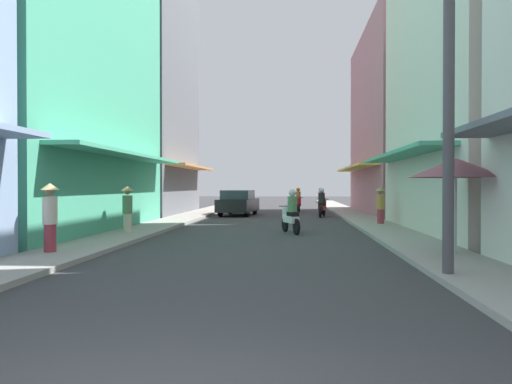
{
  "coord_description": "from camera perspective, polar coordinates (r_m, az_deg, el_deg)",
  "views": [
    {
      "loc": [
        1.05,
        -3.11,
        1.68
      ],
      "look_at": [
        -0.53,
        18.12,
        1.43
      ],
      "focal_mm": 34.92,
      "sensor_mm": 36.0,
      "label": 1
    }
  ],
  "objects": [
    {
      "name": "sidewalk_left",
      "position": [
        25.43,
        -8.3,
        -2.99
      ],
      "size": [
        1.78,
        59.33,
        0.12
      ],
      "primitive_type": "cube",
      "color": "#9E9991",
      "rests_on": "ground"
    },
    {
      "name": "building_left_far",
      "position": [
        31.12,
        -13.84,
        13.43
      ],
      "size": [
        7.05,
        9.68,
        17.14
      ],
      "color": "slate",
      "rests_on": "ground"
    },
    {
      "name": "motorbike_white",
      "position": [
        17.76,
        4.01,
        -2.49
      ],
      "size": [
        0.76,
        1.74,
        1.58
      ],
      "color": "black",
      "rests_on": "ground"
    },
    {
      "name": "sidewalk_right",
      "position": [
        25.06,
        12.09,
        -3.05
      ],
      "size": [
        1.78,
        59.33,
        0.12
      ],
      "primitive_type": "cube",
      "color": "#9E9991",
      "rests_on": "ground"
    },
    {
      "name": "utility_pole",
      "position": [
        9.68,
        21.21,
        10.77
      ],
      "size": [
        0.2,
        1.2,
        6.62
      ],
      "color": "#4C4C4F",
      "rests_on": "ground"
    },
    {
      "name": "vendor_umbrella",
      "position": [
        12.38,
        21.92,
        2.59
      ],
      "size": [
        2.14,
        2.14,
        2.33
      ],
      "color": "#99999E",
      "rests_on": "ground"
    },
    {
      "name": "parked_car",
      "position": [
        28.54,
        -2.05,
        -1.22
      ],
      "size": [
        2.15,
        4.25,
        1.45
      ],
      "color": "black",
      "rests_on": "ground"
    },
    {
      "name": "ground_plane",
      "position": [
        24.85,
        1.82,
        -3.2
      ],
      "size": [
        112.92,
        112.92,
        0.0
      ],
      "primitive_type": "plane",
      "color": "#38383A"
    },
    {
      "name": "pedestrian_foreground",
      "position": [
        17.61,
        -14.52,
        -1.73
      ],
      "size": [
        0.44,
        0.44,
        1.68
      ],
      "color": "beige",
      "rests_on": "ground"
    },
    {
      "name": "motorbike_maroon",
      "position": [
        27.3,
        7.59,
        -1.38
      ],
      "size": [
        0.64,
        1.78,
        1.58
      ],
      "color": "black",
      "rests_on": "ground"
    },
    {
      "name": "building_right_far",
      "position": [
        32.0,
        17.56,
        7.65
      ],
      "size": [
        7.05,
        13.45,
        11.18
      ],
      "color": "#B7727F",
      "rests_on": "ground"
    },
    {
      "name": "building_left_mid",
      "position": [
        20.78,
        -23.96,
        16.94
      ],
      "size": [
        7.05,
        12.05,
        15.06
      ],
      "color": "#4CB28C",
      "rests_on": "ground"
    },
    {
      "name": "motorbike_red",
      "position": [
        32.74,
        4.87,
        -1.04
      ],
      "size": [
        0.55,
        1.81,
        1.58
      ],
      "color": "black",
      "rests_on": "ground"
    },
    {
      "name": "pedestrian_crossing",
      "position": [
        12.8,
        -22.53,
        -2.49
      ],
      "size": [
        0.44,
        0.44,
        1.75
      ],
      "color": "#99333F",
      "rests_on": "ground"
    },
    {
      "name": "pedestrian_far",
      "position": [
        21.35,
        14.08,
        -1.37
      ],
      "size": [
        0.44,
        0.44,
        1.65
      ],
      "color": "#99333F",
      "rests_on": "ground"
    },
    {
      "name": "motorbike_blue",
      "position": [
        30.42,
        7.46,
        -1.17
      ],
      "size": [
        0.55,
        1.81,
        1.58
      ],
      "color": "black",
      "rests_on": "ground"
    },
    {
      "name": "building_right_mid",
      "position": [
        20.25,
        26.33,
        16.3
      ],
      "size": [
        7.05,
        10.97,
        14.33
      ],
      "color": "silver",
      "rests_on": "ground"
    }
  ]
}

